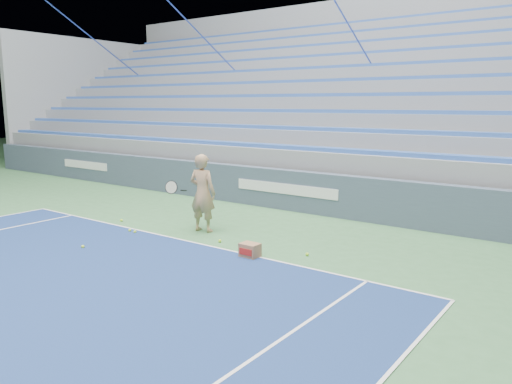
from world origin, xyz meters
TOP-DOWN VIEW (x-y plane):
  - sponsor_barrier at (0.00, 15.88)m, footprint 30.00×0.32m
  - bleachers at (0.00, 21.60)m, footprint 31.00×9.15m
  - tennis_player at (-0.28, 12.73)m, footprint 0.96×0.88m
  - ball_box at (1.76, 11.81)m, footprint 0.36×0.29m
  - tennis_ball_0 at (-1.59, 11.69)m, footprint 0.07×0.07m
  - tennis_ball_1 at (2.60, 12.52)m, footprint 0.07×0.07m
  - tennis_ball_2 at (-1.40, 11.68)m, footprint 0.07×0.07m
  - tennis_ball_3 at (0.63, 12.24)m, footprint 0.07×0.07m
  - tennis_ball_4 at (-2.55, 12.23)m, footprint 0.07×0.07m
  - tennis_ball_5 at (-1.32, 10.27)m, footprint 0.07×0.07m

SIDE VIEW (x-z plane):
  - tennis_ball_0 at x=-1.59m, z-range 0.00..0.07m
  - tennis_ball_1 at x=2.60m, z-range 0.00..0.07m
  - tennis_ball_2 at x=-1.40m, z-range 0.00..0.07m
  - tennis_ball_3 at x=0.63m, z-range 0.00..0.07m
  - tennis_ball_4 at x=-2.55m, z-range 0.00..0.07m
  - tennis_ball_5 at x=-1.32m, z-range 0.00..0.07m
  - ball_box at x=1.76m, z-range 0.00..0.27m
  - sponsor_barrier at x=0.00m, z-range 0.00..1.10m
  - tennis_player at x=-0.28m, z-range 0.00..1.78m
  - bleachers at x=0.00m, z-range -1.29..6.01m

